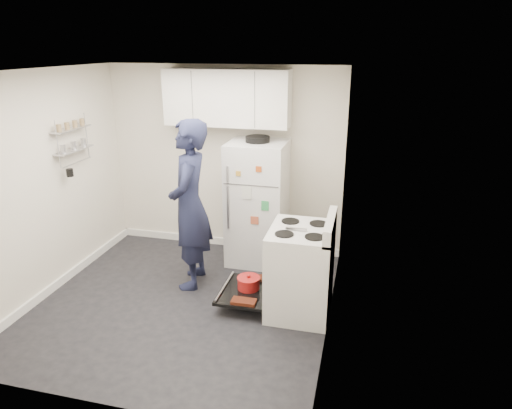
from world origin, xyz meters
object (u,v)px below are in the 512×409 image
(open_oven_door, at_px, (247,288))
(refrigerator, at_px, (257,203))
(electric_range, at_px, (299,271))
(person, at_px, (190,205))

(open_oven_door, distance_m, refrigerator, 1.26)
(electric_range, bearing_deg, refrigerator, 123.36)
(refrigerator, relative_size, person, 0.84)
(refrigerator, bearing_deg, person, -127.14)
(open_oven_door, bearing_deg, person, 159.00)
(open_oven_door, distance_m, person, 1.14)
(open_oven_door, relative_size, person, 0.36)
(electric_range, height_order, refrigerator, refrigerator)
(refrigerator, height_order, person, person)
(open_oven_door, xyz_separation_m, refrigerator, (-0.14, 1.09, 0.63))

